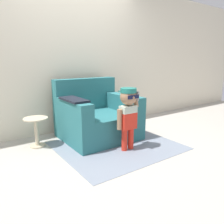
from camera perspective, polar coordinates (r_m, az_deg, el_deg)
ground_plane at (r=3.42m, az=-3.54°, el=-7.60°), size 10.00×10.00×0.00m
wall_back at (r=3.93m, az=-10.38°, el=14.27°), size 10.00×0.05×2.60m
armchair at (r=3.52m, az=-4.10°, el=-1.43°), size 1.12×1.00×0.93m
person_child at (r=2.94m, az=4.21°, el=0.69°), size 0.35×0.27×0.87m
side_table at (r=3.32m, az=-19.15°, el=-4.26°), size 0.34×0.34×0.43m
rug at (r=3.24m, az=1.29°, el=-8.70°), size 1.65×1.45×0.01m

